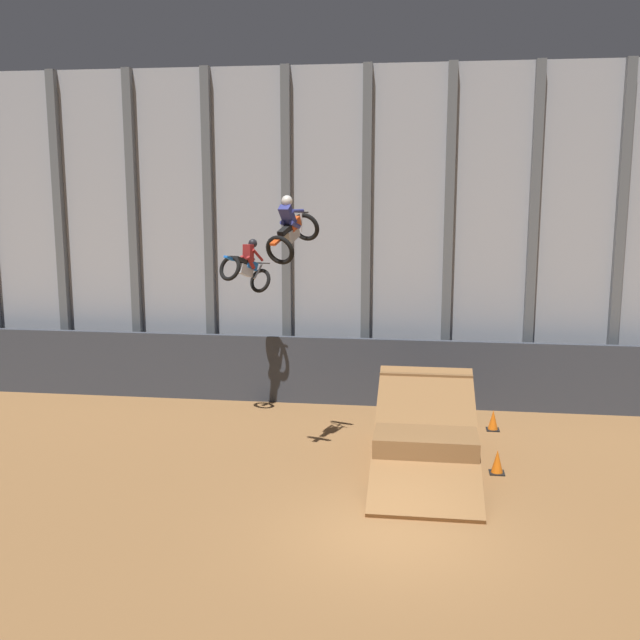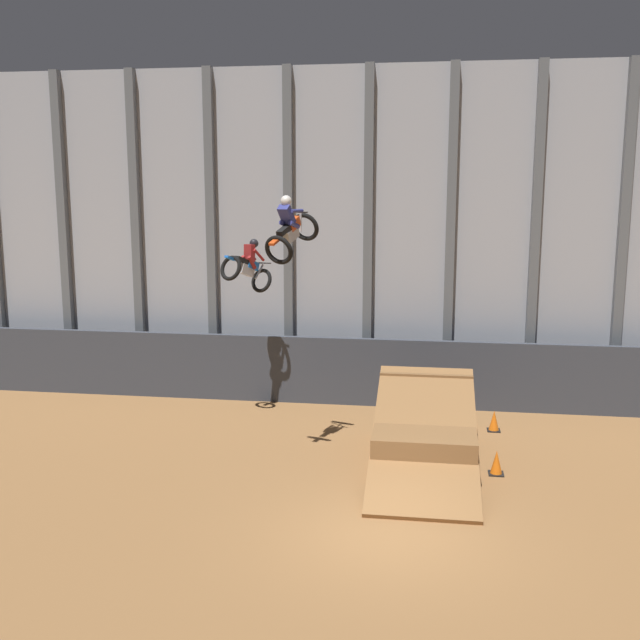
{
  "view_description": "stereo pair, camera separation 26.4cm",
  "coord_description": "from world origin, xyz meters",
  "views": [
    {
      "loc": [
        0.46,
        -13.76,
        6.76
      ],
      "look_at": [
        -2.14,
        5.39,
        3.28
      ],
      "focal_mm": 42.0,
      "sensor_mm": 36.0,
      "label": 1
    },
    {
      "loc": [
        0.72,
        -13.73,
        6.76
      ],
      "look_at": [
        -2.14,
        5.39,
        3.28
      ],
      "focal_mm": 42.0,
      "sensor_mm": 36.0,
      "label": 2
    }
  ],
  "objects": [
    {
      "name": "arena_back_wall",
      "position": [
        0.0,
        9.86,
        5.21
      ],
      "size": [
        32.0,
        0.4,
        10.41
      ],
      "color": "#A3A8B2",
      "rests_on": "ground_plane"
    },
    {
      "name": "lower_barrier",
      "position": [
        0.0,
        8.79,
        1.06
      ],
      "size": [
        31.36,
        0.2,
        2.12
      ],
      "color": "#383D47",
      "rests_on": "ground_plane"
    },
    {
      "name": "traffic_cone_arena_edge",
      "position": [
        2.56,
        6.83,
        0.28
      ],
      "size": [
        0.36,
        0.36,
        0.58
      ],
      "color": "black",
      "rests_on": "ground_plane"
    },
    {
      "name": "rider_bike_right_air",
      "position": [
        -2.63,
        3.9,
        5.73
      ],
      "size": [
        1.22,
        1.9,
        1.66
      ],
      "rotation": [
        0.34,
        0.0,
        -0.32
      ],
      "color": "black"
    },
    {
      "name": "dirt_ramp",
      "position": [
        0.66,
        4.35,
        0.67
      ],
      "size": [
        2.45,
        5.49,
        2.02
      ],
      "color": "brown",
      "rests_on": "ground_plane"
    },
    {
      "name": "ground_plane",
      "position": [
        0.0,
        0.0,
        0.0
      ],
      "size": [
        60.0,
        60.0,
        0.0
      ],
      "primitive_type": "plane",
      "color": "olive"
    },
    {
      "name": "rider_bike_left_air",
      "position": [
        -4.51,
        7.17,
        4.46
      ],
      "size": [
        1.42,
        1.82,
        1.65
      ],
      "rotation": [
        -0.35,
        0.0,
        -0.48
      ],
      "color": "black"
    },
    {
      "name": "traffic_cone_near_ramp",
      "position": [
        2.37,
        3.56,
        0.28
      ],
      "size": [
        0.36,
        0.36,
        0.58
      ],
      "color": "black",
      "rests_on": "ground_plane"
    }
  ]
}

